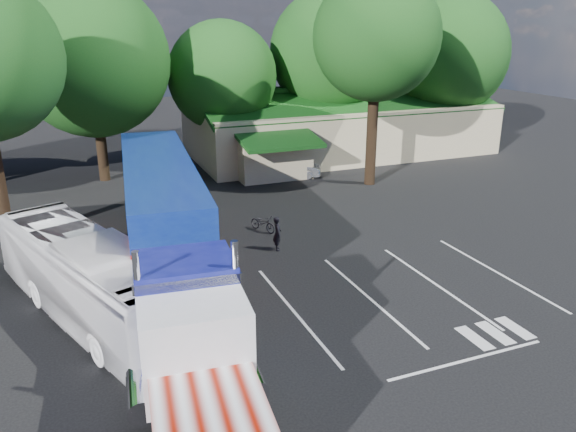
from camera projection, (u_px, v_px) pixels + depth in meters
name	position (u px, v px, depth m)	size (l,w,h in m)	color
ground	(246.00, 255.00, 26.42)	(120.00, 120.00, 0.00)	black
event_hall	(338.00, 126.00, 46.14)	(24.20, 14.12, 5.55)	#BAAC8A
tree_row_c	(92.00, 60.00, 36.21)	(10.00, 10.00, 13.05)	black
tree_row_d	(222.00, 76.00, 41.00)	(8.00, 8.00, 10.60)	black
tree_row_e	(331.00, 52.00, 44.12)	(9.60, 9.60, 12.90)	black
tree_row_f	(445.00, 54.00, 46.69)	(10.40, 10.40, 13.00)	black
tree_near_right	(377.00, 37.00, 34.81)	(8.00, 8.00, 13.50)	black
semi_truck	(166.00, 224.00, 22.40)	(5.19, 23.20, 4.83)	black
woman	(277.00, 233.00, 26.71)	(0.61, 0.40, 1.68)	black
bicycle	(263.00, 223.00, 29.24)	(0.59, 1.69, 0.89)	black
tour_bus	(91.00, 278.00, 20.28)	(2.70, 11.54, 3.21)	white
silver_sedan	(293.00, 168.00, 39.44)	(1.36, 3.90, 1.29)	#B6B9BE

